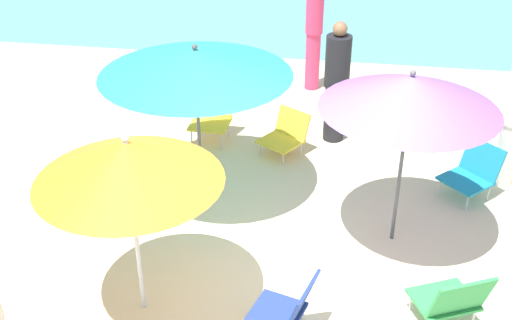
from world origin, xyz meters
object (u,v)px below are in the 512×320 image
Objects in this scene: beach_chair_a at (286,134)px; beach_chair_e at (473,171)px; umbrella_orange at (128,162)px; umbrella_purple at (410,93)px; person_d at (314,34)px; beach_chair_c at (212,115)px; beach_chair_d at (288,309)px; umbrella_teal at (195,62)px; person_b at (336,83)px; beach_chair_f at (452,299)px.

beach_chair_a is 2.35m from beach_chair_e.
umbrella_orange is 2.39× the size of beach_chair_e.
umbrella_purple reaches higher than person_d.
beach_chair_c is 1.04× the size of beach_chair_d.
umbrella_teal reaches higher than beach_chair_a.
umbrella_orange is 1.05× the size of person_d.
beach_chair_c is 0.40× the size of person_b.
beach_chair_c is at bearing 91.61° from umbrella_orange.
beach_chair_a is 1.06m from beach_chair_c.
beach_chair_d is at bearing -146.62° from person_d.
beach_chair_a is at bearing 73.25° from umbrella_orange.
beach_chair_f is at bearing -34.59° from umbrella_teal.
umbrella_purple is 2.67× the size of beach_chair_a.
beach_chair_d is at bearing -120.41° from umbrella_purple.
umbrella_purple is at bearing 3.33° from beach_chair_e.
umbrella_orange reaches higher than beach_chair_c.
person_d is at bearing -151.73° from beach_chair_a.
person_b is at bearing -76.82° from beach_chair_d.
beach_chair_a is 3.45m from beach_chair_f.
beach_chair_c is 0.94× the size of beach_chair_f.
umbrella_teal is 3.48m from person_d.
umbrella_orange is 3.49m from beach_chair_a.
person_d is at bearing -7.35° from beach_chair_f.
beach_chair_f is at bearing -150.76° from beach_chair_d.
umbrella_teal is at bearing -5.70° from beach_chair_a.
beach_chair_c is (-0.16, 1.33, -1.27)m from umbrella_teal.
umbrella_purple reaches higher than umbrella_orange.
umbrella_orange is 2.50× the size of beach_chair_a.
beach_chair_a is 0.95× the size of beach_chair_e.
person_d is at bearing 78.24° from umbrella_orange.
umbrella_orange reaches higher than beach_chair_e.
beach_chair_c reaches higher than beach_chair_f.
beach_chair_e is at bearing -112.46° from person_d.
umbrella_purple is 2.44m from person_b.
beach_chair_d is 3.19m from beach_chair_e.
person_b is at bearing -79.08° from beach_chair_e.
beach_chair_d is (1.28, -2.16, -1.31)m from umbrella_teal.
umbrella_orange is at bearing 68.30° from beach_chair_f.
beach_chair_a is 1.01× the size of beach_chair_f.
beach_chair_f is at bearing 3.57° from umbrella_orange.
beach_chair_f is at bearing -131.40° from person_d.
person_b reaches higher than beach_chair_d.
person_d is (0.16, 2.14, 0.62)m from beach_chair_a.
beach_chair_c is 1.71m from person_b.
beach_chair_a is 3.29m from beach_chair_d.
beach_chair_e is at bearing 76.92° from beach_chair_c.
person_b is at bearing 100.82° from beach_chair_c.
umbrella_orange is 3.97m from person_b.
beach_chair_c reaches higher than beach_chair_e.
umbrella_orange reaches higher than beach_chair_f.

